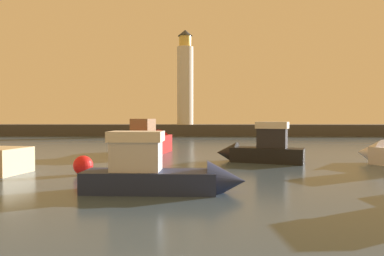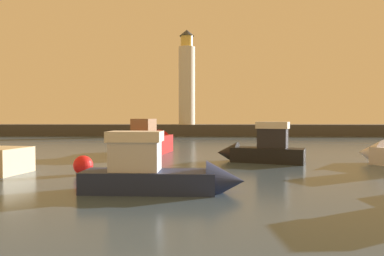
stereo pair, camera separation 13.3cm
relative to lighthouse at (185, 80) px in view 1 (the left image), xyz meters
The scene contains 7 objects.
ground_plane 29.69m from the lighthouse, 83.60° to the right, with size 220.00×220.00×0.00m, color #384C60.
breakwater 8.68m from the lighthouse, ahead, with size 84.92×5.05×1.79m, color #423F3D.
lighthouse is the anchor object (origin of this frame).
motorboat_0 36.05m from the lighthouse, 79.96° to the right, with size 5.86×3.45×2.86m.
motorboat_2 30.28m from the lighthouse, 93.24° to the right, with size 3.63×8.84×3.10m.
motorboat_3 44.91m from the lighthouse, 88.81° to the right, with size 6.33×1.79×2.71m.
mooring_buoy 41.07m from the lighthouse, 95.20° to the right, with size 0.98×0.98×0.98m, color red.
Camera 1 is at (-0.93, -1.80, 2.90)m, focal length 33.71 mm.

